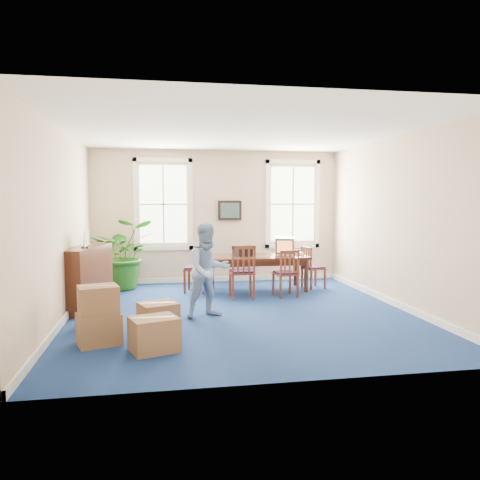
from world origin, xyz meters
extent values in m
plane|color=navy|center=(0.00, 0.00, 0.00)|extent=(6.50, 6.50, 0.00)
plane|color=white|center=(0.00, 0.00, 3.20)|extent=(6.50, 6.50, 0.00)
plane|color=#CCB091|center=(0.00, 3.25, 1.60)|extent=(6.50, 0.00, 6.50)
plane|color=#CCB091|center=(0.00, -3.25, 1.60)|extent=(6.50, 0.00, 6.50)
plane|color=#CCB091|center=(-3.00, 0.00, 1.60)|extent=(0.00, 6.50, 6.50)
plane|color=#CCB091|center=(3.00, 0.00, 1.60)|extent=(0.00, 6.50, 6.50)
cube|color=white|center=(0.00, 3.22, 0.06)|extent=(6.00, 0.04, 0.12)
cube|color=white|center=(-2.97, 0.00, 0.06)|extent=(0.04, 6.50, 0.12)
cube|color=white|center=(2.97, 0.00, 0.06)|extent=(0.04, 6.50, 0.12)
cube|color=white|center=(1.68, 1.99, 0.80)|extent=(0.18, 0.23, 0.06)
cube|color=black|center=(0.45, 2.04, 0.88)|extent=(0.49, 0.40, 0.21)
imported|color=#83A3D0|center=(-0.59, -0.21, 0.81)|extent=(0.94, 0.82, 1.62)
cube|color=#401E11|center=(-2.75, 0.82, 0.60)|extent=(0.81, 1.59, 1.20)
imported|color=#1E5A13|center=(-2.21, 2.66, 0.79)|extent=(1.60, 1.45, 1.58)
camera|label=1|loc=(-1.42, -8.10, 2.02)|focal=35.00mm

